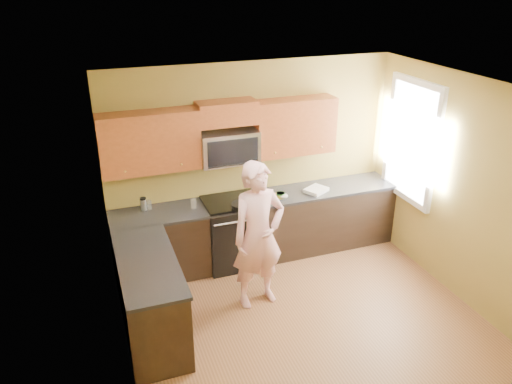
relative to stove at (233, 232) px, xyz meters
name	(u,v)px	position (x,y,z in m)	size (l,w,h in m)	color
floor	(311,329)	(0.40, -1.68, -0.47)	(4.00, 4.00, 0.00)	brown
ceiling	(325,95)	(0.40, -1.68, 2.23)	(4.00, 4.00, 0.00)	white
wall_back	(252,160)	(0.40, 0.32, 0.88)	(4.00, 4.00, 0.00)	olive
wall_front	(447,353)	(0.40, -3.67, 0.88)	(4.00, 4.00, 0.00)	olive
wall_left	(118,260)	(-1.60, -1.68, 0.88)	(4.00, 4.00, 0.00)	olive
wall_right	(473,197)	(2.40, -1.68, 0.88)	(4.00, 4.00, 0.00)	olive
cabinet_back_run	(260,229)	(0.40, 0.02, -0.03)	(4.00, 0.60, 0.88)	black
cabinet_left_run	(150,298)	(-1.30, -1.08, -0.03)	(0.60, 1.60, 0.88)	black
countertop_back	(260,199)	(0.40, 0.01, 0.43)	(4.00, 0.62, 0.04)	black
countertop_left	(147,262)	(-1.29, -1.08, 0.43)	(0.62, 1.60, 0.04)	black
stove	(233,232)	(0.00, 0.00, 0.00)	(0.76, 0.65, 0.95)	black
microwave	(229,162)	(0.00, 0.12, 0.97)	(0.76, 0.40, 0.42)	silver
upper_cab_left	(152,171)	(-0.99, 0.16, 0.97)	(1.22, 0.33, 0.75)	brown
upper_cab_right	(293,153)	(0.94, 0.16, 0.97)	(1.12, 0.33, 0.75)	brown
upper_cab_over_mw	(227,113)	(0.00, 0.16, 1.62)	(0.76, 0.33, 0.30)	brown
window	(412,141)	(2.38, -0.48, 1.17)	(0.06, 1.06, 1.66)	white
woman	(258,236)	(0.02, -0.95, 0.44)	(0.67, 0.44, 1.82)	pink
frying_pan	(242,208)	(0.06, -0.26, 0.47)	(0.28, 0.49, 0.06)	black
butter_tub	(281,198)	(0.67, -0.08, 0.45)	(0.12, 0.12, 0.09)	yellow
toast_slice	(276,195)	(0.63, 0.01, 0.45)	(0.11, 0.11, 0.01)	#B27F47
napkin_a	(249,201)	(0.20, -0.11, 0.48)	(0.11, 0.12, 0.06)	silver
napkin_b	(284,196)	(0.70, -0.10, 0.48)	(0.12, 0.13, 0.07)	silver
dish_towel	(316,190)	(1.20, -0.06, 0.47)	(0.30, 0.24, 0.05)	white
travel_mug	(144,210)	(-1.14, 0.17, 0.45)	(0.08, 0.08, 0.17)	silver
glass_a	(149,205)	(-1.07, 0.18, 0.51)	(0.07, 0.07, 0.12)	silver
glass_c	(193,204)	(-0.52, 0.02, 0.51)	(0.07, 0.07, 0.12)	silver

